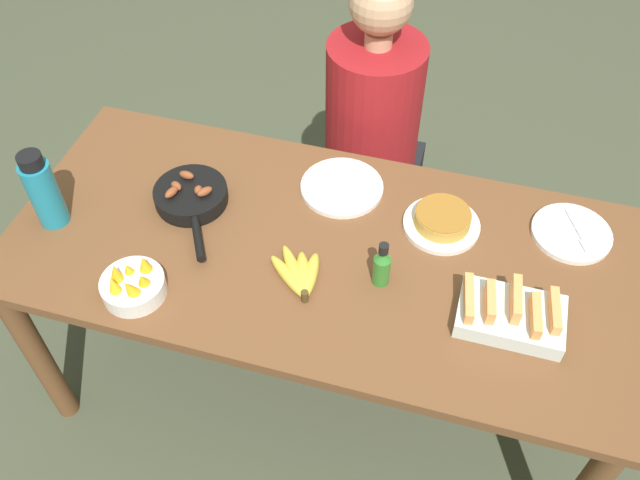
% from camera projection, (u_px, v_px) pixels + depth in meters
% --- Properties ---
extents(ground_plane, '(14.00, 14.00, 0.00)m').
position_uv_depth(ground_plane, '(320.00, 382.00, 2.46)').
color(ground_plane, '#474C38').
extents(dining_table, '(1.77, 0.81, 0.76)m').
position_uv_depth(dining_table, '(320.00, 269.00, 1.97)').
color(dining_table, brown).
rests_on(dining_table, ground_plane).
extents(banana_bunch, '(0.16, 0.18, 0.04)m').
position_uv_depth(banana_bunch, '(299.00, 275.00, 1.81)').
color(banana_bunch, gold).
rests_on(banana_bunch, dining_table).
extents(melon_tray, '(0.27, 0.17, 0.10)m').
position_uv_depth(melon_tray, '(511.00, 314.00, 1.70)').
color(melon_tray, silver).
rests_on(melon_tray, dining_table).
extents(skillet, '(0.25, 0.34, 0.08)m').
position_uv_depth(skillet, '(191.00, 196.00, 1.98)').
color(skillet, black).
rests_on(skillet, dining_table).
extents(frittata_plate_center, '(0.22, 0.22, 0.06)m').
position_uv_depth(frittata_plate_center, '(442.00, 221.00, 1.92)').
color(frittata_plate_center, white).
rests_on(frittata_plate_center, dining_table).
extents(empty_plate_near_front, '(0.25, 0.25, 0.02)m').
position_uv_depth(empty_plate_near_front, '(343.00, 188.00, 2.04)').
color(empty_plate_near_front, white).
rests_on(empty_plate_near_front, dining_table).
extents(empty_plate_far_left, '(0.22, 0.22, 0.02)m').
position_uv_depth(empty_plate_far_left, '(571.00, 233.00, 1.92)').
color(empty_plate_far_left, white).
rests_on(empty_plate_far_left, dining_table).
extents(fruit_bowl_mango, '(0.17, 0.17, 0.11)m').
position_uv_depth(fruit_bowl_mango, '(133.00, 285.00, 1.76)').
color(fruit_bowl_mango, white).
rests_on(fruit_bowl_mango, dining_table).
extents(water_bottle, '(0.08, 0.08, 0.25)m').
position_uv_depth(water_bottle, '(43.00, 191.00, 1.87)').
color(water_bottle, teal).
rests_on(water_bottle, dining_table).
extents(hot_sauce_bottle, '(0.05, 0.05, 0.15)m').
position_uv_depth(hot_sauce_bottle, '(382.00, 266.00, 1.77)').
color(hot_sauce_bottle, '#337F2D').
rests_on(hot_sauce_bottle, dining_table).
extents(person_figure, '(0.36, 0.36, 1.24)m').
position_uv_depth(person_figure, '(368.00, 158.00, 2.50)').
color(person_figure, black).
rests_on(person_figure, ground_plane).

